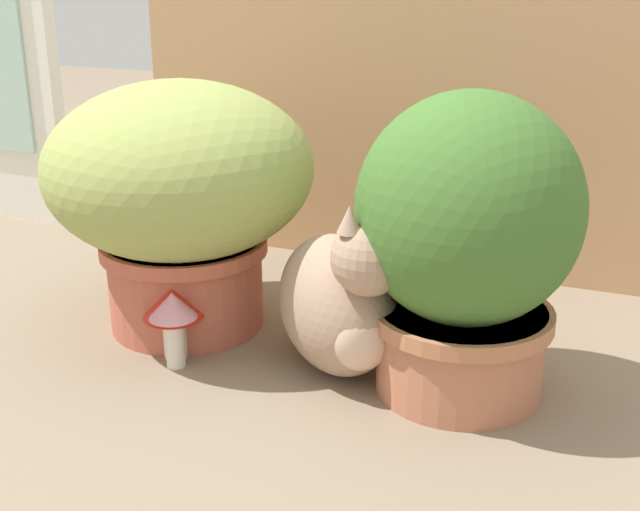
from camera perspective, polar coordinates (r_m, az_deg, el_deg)
ground_plane at (r=1.36m, az=-2.84°, el=-7.49°), size 6.00×6.00×0.00m
cardboard_backdrop at (r=1.70m, az=6.79°, el=10.56°), size 1.22×0.03×0.70m
grass_planter at (r=1.43m, az=-9.58°, el=4.52°), size 0.46×0.46×0.44m
leafy_planter at (r=1.21m, az=10.07°, el=1.03°), size 0.33×0.33×0.46m
cat at (r=1.28m, az=1.51°, el=-3.17°), size 0.31×0.35×0.32m
mushroom_ornament_red at (r=1.36m, az=-10.08°, el=-3.59°), size 0.10×0.10×0.12m
mushroom_ornament_pink at (r=1.33m, az=-10.09°, el=-4.00°), size 0.08×0.08×0.13m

